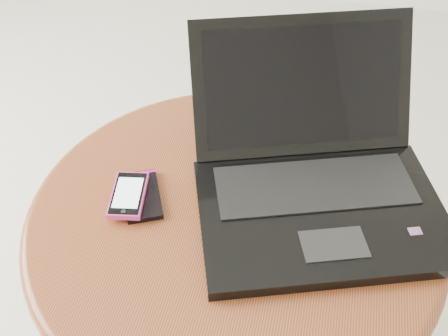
# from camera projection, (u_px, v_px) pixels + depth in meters

# --- Properties ---
(table) EXTENTS (0.70, 0.70, 0.56)m
(table) POSITION_uv_depth(u_px,v_px,m) (233.00, 255.00, 1.01)
(table) COLOR brown
(table) RESTS_ON ground
(laptop) EXTENTS (0.50, 0.50, 0.24)m
(laptop) POSITION_uv_depth(u_px,v_px,m) (316.00, 175.00, 0.92)
(laptop) COLOR black
(laptop) RESTS_ON table
(phone_black) EXTENTS (0.10, 0.13, 0.01)m
(phone_black) POSITION_uv_depth(u_px,v_px,m) (142.00, 195.00, 0.94)
(phone_black) COLOR black
(phone_black) RESTS_ON table
(phone_pink) EXTENTS (0.07, 0.11, 0.01)m
(phone_pink) POSITION_uv_depth(u_px,v_px,m) (128.00, 195.00, 0.93)
(phone_pink) COLOR #CF3588
(phone_pink) RESTS_ON phone_black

